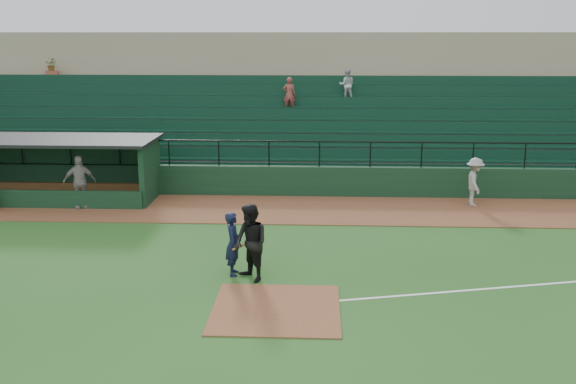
{
  "coord_description": "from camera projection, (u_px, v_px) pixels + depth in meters",
  "views": [
    {
      "loc": [
        0.95,
        -15.31,
        6.31
      ],
      "look_at": [
        0.0,
        5.0,
        1.4
      ],
      "focal_mm": 40.91,
      "sensor_mm": 36.0,
      "label": 1
    }
  ],
  "objects": [
    {
      "name": "stadium_structure",
      "position": [
        299.0,
        119.0,
        31.83
      ],
      "size": [
        38.0,
        13.08,
        6.4
      ],
      "color": "#10311B",
      "rests_on": "ground"
    },
    {
      "name": "ground",
      "position": [
        279.0,
        293.0,
        16.39
      ],
      "size": [
        90.0,
        90.0,
        0.0
      ],
      "primitive_type": "plane",
      "color": "#214E19",
      "rests_on": "ground"
    },
    {
      "name": "dugout",
      "position": [
        46.0,
        164.0,
        25.81
      ],
      "size": [
        8.9,
        3.2,
        2.42
      ],
      "color": "#10311B",
      "rests_on": "ground"
    },
    {
      "name": "warning_track",
      "position": [
        292.0,
        209.0,
        24.16
      ],
      "size": [
        40.0,
        4.0,
        0.03
      ],
      "primitive_type": "cube",
      "color": "brown",
      "rests_on": "ground"
    },
    {
      "name": "umpire",
      "position": [
        251.0,
        243.0,
        17.03
      ],
      "size": [
        1.23,
        1.26,
        2.05
      ],
      "primitive_type": "imported",
      "rotation": [
        0.0,
        0.0,
        -0.87
      ],
      "color": "black",
      "rests_on": "ground"
    },
    {
      "name": "dugout_player_a",
      "position": [
        79.0,
        182.0,
        24.1
      ],
      "size": [
        1.25,
        0.83,
        1.97
      ],
      "primitive_type": "imported",
      "rotation": [
        0.0,
        0.0,
        0.34
      ],
      "color": "gray",
      "rests_on": "warning_track"
    },
    {
      "name": "runner",
      "position": [
        475.0,
        182.0,
        24.42
      ],
      "size": [
        0.73,
        1.21,
        1.82
      ],
      "primitive_type": "imported",
      "rotation": [
        0.0,
        0.0,
        1.52
      ],
      "color": "#99938F",
      "rests_on": "warning_track"
    },
    {
      "name": "batter_at_plate",
      "position": [
        233.0,
        244.0,
        17.48
      ],
      "size": [
        1.03,
        0.7,
        1.73
      ],
      "color": "black",
      "rests_on": "ground"
    },
    {
      "name": "home_plate_dirt",
      "position": [
        276.0,
        309.0,
        15.42
      ],
      "size": [
        3.0,
        3.0,
        0.03
      ],
      "primitive_type": "cube",
      "color": "brown",
      "rests_on": "ground"
    }
  ]
}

